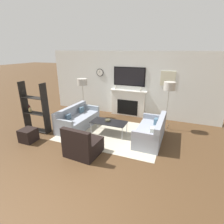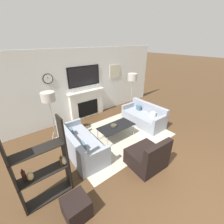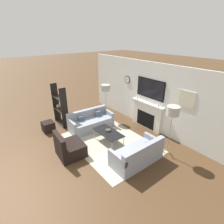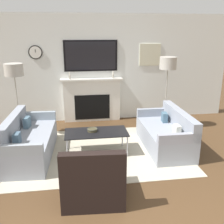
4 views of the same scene
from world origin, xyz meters
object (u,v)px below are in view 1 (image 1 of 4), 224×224
(shelf_unit, at_px, (35,109))
(ottoman, at_px, (28,135))
(couch_right, at_px, (151,132))
(floor_lamp_left, at_px, (82,82))
(couch_left, at_px, (77,120))
(floor_lamp_right, at_px, (169,87))
(coffee_table, at_px, (109,122))
(decorative_bowl, at_px, (108,120))
(armchair, at_px, (83,145))

(shelf_unit, height_order, ottoman, shelf_unit)
(couch_right, height_order, floor_lamp_left, floor_lamp_left)
(shelf_unit, bearing_deg, couch_left, 34.91)
(floor_lamp_left, bearing_deg, floor_lamp_right, 0.00)
(floor_lamp_left, relative_size, shelf_unit, 0.95)
(floor_lamp_right, relative_size, shelf_unit, 1.00)
(coffee_table, xyz_separation_m, shelf_unit, (-2.42, -0.74, 0.39))
(couch_right, xyz_separation_m, ottoman, (-3.57, -1.48, -0.08))
(couch_right, bearing_deg, decorative_bowl, -179.92)
(couch_right, bearing_deg, ottoman, -157.49)
(floor_lamp_left, bearing_deg, couch_left, -72.13)
(couch_left, relative_size, floor_lamp_left, 1.11)
(couch_right, xyz_separation_m, coffee_table, (-1.42, -0.05, 0.13))
(couch_right, bearing_deg, floor_lamp_left, 161.16)
(armchair, height_order, ottoman, armchair)
(couch_left, distance_m, ottoman, 1.72)
(coffee_table, xyz_separation_m, ottoman, (-2.15, -1.43, -0.21))
(decorative_bowl, height_order, floor_lamp_right, floor_lamp_right)
(coffee_table, height_order, decorative_bowl, decorative_bowl)
(couch_left, xyz_separation_m, ottoman, (-0.86, -1.48, -0.08))
(floor_lamp_left, xyz_separation_m, shelf_unit, (-0.80, -1.83, -0.68))
(decorative_bowl, height_order, ottoman, decorative_bowl)
(armchair, height_order, floor_lamp_left, floor_lamp_left)
(couch_right, height_order, ottoman, couch_right)
(floor_lamp_left, bearing_deg, decorative_bowl, -33.82)
(couch_right, relative_size, floor_lamp_left, 0.99)
(coffee_table, bearing_deg, armchair, -96.94)
(couch_right, relative_size, coffee_table, 1.36)
(armchair, xyz_separation_m, floor_lamp_left, (-1.45, 2.53, 1.21))
(coffee_table, height_order, shelf_unit, shelf_unit)
(couch_right, height_order, coffee_table, couch_right)
(floor_lamp_right, distance_m, shelf_unit, 4.62)
(ottoman, bearing_deg, floor_lamp_left, 78.17)
(floor_lamp_right, height_order, shelf_unit, shelf_unit)
(floor_lamp_right, bearing_deg, armchair, -127.35)
(armchair, distance_m, shelf_unit, 2.41)
(armchair, distance_m, floor_lamp_left, 3.15)
(couch_right, distance_m, floor_lamp_right, 1.68)
(coffee_table, height_order, ottoman, coffee_table)
(couch_left, bearing_deg, couch_right, -0.05)
(ottoman, bearing_deg, floor_lamp_right, 32.83)
(coffee_table, bearing_deg, floor_lamp_left, 146.15)
(armchair, distance_m, floor_lamp_right, 3.43)
(shelf_unit, bearing_deg, floor_lamp_left, 66.37)
(armchair, relative_size, decorative_bowl, 4.52)
(couch_right, distance_m, coffee_table, 1.43)
(couch_left, bearing_deg, coffee_table, -2.32)
(couch_right, distance_m, armchair, 2.18)
(couch_left, height_order, floor_lamp_left, floor_lamp_left)
(couch_right, distance_m, decorative_bowl, 1.50)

